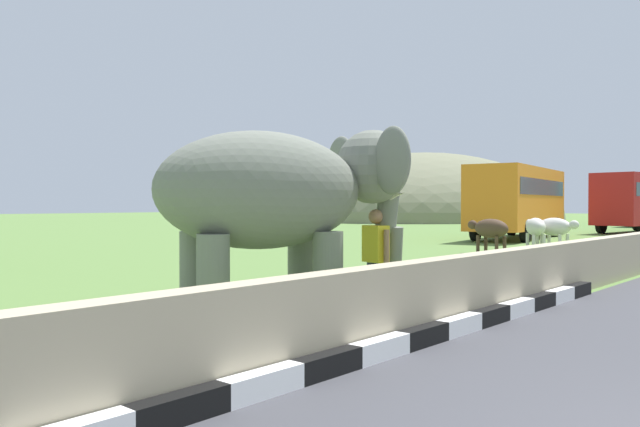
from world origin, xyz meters
The scene contains 10 objects.
striped_curb centered at (-0.35, 4.09, 0.12)m, with size 16.20×0.20×0.24m.
barrier_parapet centered at (2.00, 4.39, 0.50)m, with size 28.00×0.36×1.00m, color tan.
elephant centered at (1.88, 6.45, 1.89)m, with size 4.05×3.16×2.90m.
person_handler centered at (3.34, 5.87, 0.93)m, with size 0.33×0.62×1.66m.
bus_orange centered at (25.29, 13.17, 2.08)m, with size 9.64×3.87×3.50m.
bus_red centered at (36.40, 10.39, 2.08)m, with size 8.49×3.43×3.50m.
cow_near centered at (15.26, 9.75, 0.87)m, with size 1.09×1.91×1.23m.
cow_mid centered at (18.21, 8.62, 0.87)m, with size 1.18×1.89×1.23m.
cow_far centered at (17.68, 9.15, 0.87)m, with size 1.77×1.46×1.23m.
hill_east centered at (55.00, 36.70, 0.00)m, with size 34.72×27.78×14.61m.
Camera 1 is at (-4.65, 0.02, 1.74)m, focal length 35.12 mm.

